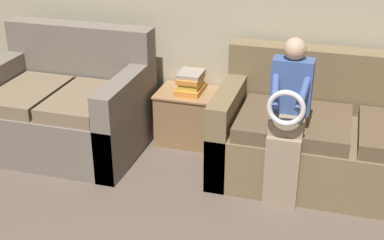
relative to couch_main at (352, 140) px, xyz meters
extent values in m
cube|color=brown|center=(0.00, -0.05, -0.11)|extent=(2.06, 0.94, 0.43)
cube|color=brown|center=(0.00, 0.33, 0.35)|extent=(2.06, 0.20, 0.50)
cube|color=brown|center=(-0.95, -0.05, 0.01)|extent=(0.16, 0.94, 0.68)
cube|color=brown|center=(-0.44, -0.15, 0.16)|extent=(0.82, 0.70, 0.11)
cube|color=#70665B|center=(-2.36, -0.16, -0.11)|extent=(1.33, 0.99, 0.44)
cube|color=#70665B|center=(-2.36, 0.23, 0.39)|extent=(1.33, 0.20, 0.55)
cube|color=#70665B|center=(-2.95, -0.16, 0.03)|extent=(0.16, 0.99, 0.72)
cube|color=#70665B|center=(-1.78, -0.16, 0.03)|extent=(0.16, 0.99, 0.72)
cube|color=#7A664C|center=(-2.61, -0.26, 0.17)|extent=(0.48, 0.75, 0.11)
cube|color=#7A664C|center=(-2.11, -0.26, 0.17)|extent=(0.48, 0.75, 0.11)
cube|color=gray|center=(-0.46, -0.52, -0.06)|extent=(0.24, 0.10, 0.54)
cube|color=gray|center=(-0.46, -0.38, 0.27)|extent=(0.24, 0.28, 0.11)
cube|color=#3D5693|center=(-0.46, -0.31, 0.51)|extent=(0.28, 0.14, 0.38)
sphere|color=tan|center=(-0.46, -0.31, 0.78)|extent=(0.15, 0.15, 0.15)
torus|color=silver|center=(-0.46, -0.58, 0.46)|extent=(0.26, 0.04, 0.26)
cylinder|color=#3D5693|center=(-0.56, -0.44, 0.54)|extent=(0.09, 0.30, 0.22)
cylinder|color=#3D5693|center=(-0.37, -0.44, 0.54)|extent=(0.09, 0.30, 0.22)
cube|color=olive|center=(-1.36, 0.26, -0.10)|extent=(0.54, 0.40, 0.46)
cube|color=#9A724A|center=(-1.36, 0.26, 0.13)|extent=(0.56, 0.42, 0.02)
cube|color=orange|center=(-1.36, 0.26, 0.16)|extent=(0.21, 0.28, 0.05)
cube|color=gold|center=(-1.36, 0.26, 0.22)|extent=(0.16, 0.24, 0.06)
cube|color=orange|center=(-1.36, 0.26, 0.26)|extent=(0.19, 0.26, 0.04)
cube|color=gray|center=(-1.36, 0.27, 0.30)|extent=(0.20, 0.24, 0.03)
camera|label=1|loc=(-0.15, -3.80, 1.87)|focal=50.00mm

